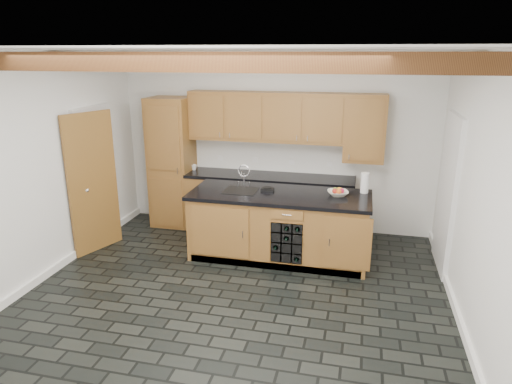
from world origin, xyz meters
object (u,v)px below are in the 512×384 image
Objects in this scene: island at (279,226)px; kitchen_scale at (267,189)px; fruit_bowl at (338,193)px; paper_towel at (365,183)px.

kitchen_scale reaches higher than island.
fruit_bowl reaches higher than island.
kitchen_scale is 0.63× the size of paper_towel.
fruit_bowl is at bearing 6.87° from island.
paper_towel is (0.34, 0.22, 0.11)m from fruit_bowl.
paper_towel is at bearing 32.67° from fruit_bowl.
island is at bearing -26.88° from kitchen_scale.
island is at bearing -173.13° from fruit_bowl.
island is 0.54m from kitchen_scale.
paper_towel reaches higher than island.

